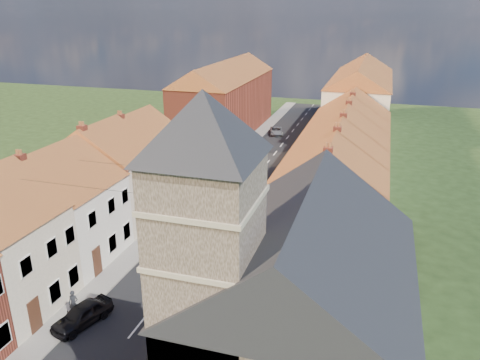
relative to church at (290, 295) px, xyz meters
The scene contains 23 objects.
road 28.87m from the church, 109.33° to the left, with size 7.00×90.00×0.02m, color black.
pavement_left 30.57m from the church, 117.29° to the left, with size 1.80×90.00×0.12m, color #ACA39D.
pavement_right 27.75m from the church, 100.53° to the left, with size 1.80×90.00×0.12m, color #ACA39D.
church is the anchor object (origin of this frame).
cottage_r_tudor 9.48m from the church, 90.57° to the left, with size 8.30×5.20×9.00m.
cottage_r_white_near 14.84m from the church, 90.23° to the left, with size 8.30×6.00×9.00m.
cottage_r_cream_mid 20.22m from the church, 90.17° to the left, with size 8.30×5.20×9.00m.
cottage_r_pink 25.61m from the church, 90.13° to the left, with size 8.30×6.00×9.00m.
cottage_r_white_far 31.00m from the church, 90.11° to the left, with size 8.30×5.20×9.00m.
cottage_r_cream_far 36.40m from the church, 90.09° to the left, with size 8.30×6.00×9.00m.
cottage_l_white 20.61m from the church, 155.20° to the left, with size 8.30×6.90×8.80m.
cottage_l_brick_mid 23.81m from the church, 141.73° to the left, with size 8.30×5.70×9.10m.
cottage_l_pink 27.78m from the church, 132.28° to the left, with size 8.30×6.30×8.80m.
block_right_far 51.68m from the church, 90.07° to the left, with size 8.30×24.20×10.50m.
block_left_far 50.27m from the church, 111.79° to the left, with size 8.30×24.20×10.50m.
lamppost 21.38m from the church, 128.30° to the left, with size 0.88×0.15×6.00m.
car_near 13.77m from the church, behind, with size 1.52×3.77×1.28m, color black.
car_mid 19.09m from the church, 126.62° to the left, with size 1.40×4.01×1.32m, color gray.
car_far 33.56m from the church, 112.27° to the left, with size 1.79×4.40×1.28m, color navy.
car_distant 49.48m from the church, 103.28° to the left, with size 1.76×3.83×1.06m, color #94969B.
pedestrian_left 14.57m from the church, 169.13° to the left, with size 0.59×0.39×1.61m, color #222428.
pedestrian_right 15.16m from the church, 113.26° to the left, with size 0.80×0.62×1.65m, color black.
car_mid_b 16.11m from the church, 113.77° to the left, with size 1.64×4.71×1.55m, color #929499.
Camera 1 is at (12.31, -13.76, 17.58)m, focal length 35.00 mm.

